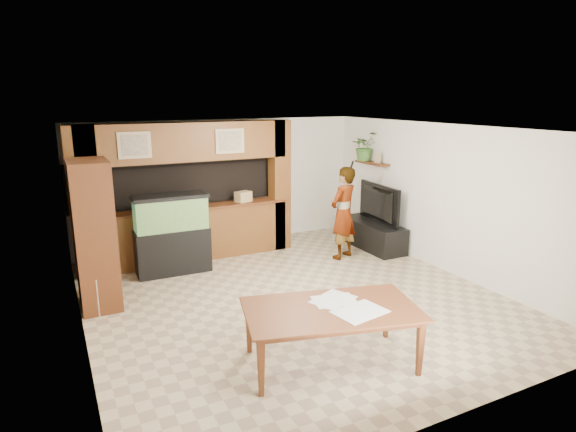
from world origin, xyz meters
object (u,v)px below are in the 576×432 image
pantry_cabinet (94,235)px  person (343,213)px  dining_table (332,338)px  aquarium (172,235)px  television (373,204)px

pantry_cabinet → person: (4.45, 0.20, -0.20)m
pantry_cabinet → dining_table: bearing=-53.5°
person → dining_table: 3.94m
aquarium → dining_table: size_ratio=0.71×
pantry_cabinet → aquarium: size_ratio=1.55×
pantry_cabinet → person: 4.46m
television → dining_table: size_ratio=0.68×
person → dining_table: bearing=32.1°
television → dining_table: television is taller
television → person: person is taller
aquarium → dining_table: aquarium is taller
person → dining_table: size_ratio=0.89×
pantry_cabinet → aquarium: pantry_cabinet is taller
television → person: (-0.90, -0.28, -0.04)m
person → dining_table: (-2.23, -3.21, -0.54)m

